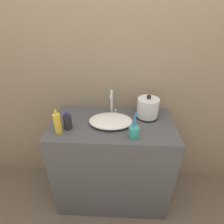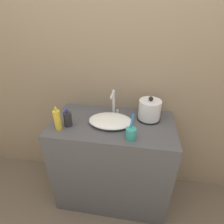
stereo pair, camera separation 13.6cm
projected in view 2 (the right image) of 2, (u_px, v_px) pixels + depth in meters
The scene contains 9 objects.
ground_plane at pixel (108, 217), 1.62m from camera, with size 12.00×12.00×0.00m, color #6B5B4C.
wall_back at pixel (118, 61), 1.45m from camera, with size 6.00×0.04×2.60m.
vanity_counter at pixel (112, 162), 1.63m from camera, with size 1.00×0.54×0.87m.
sink_basin at pixel (110, 121), 1.39m from camera, with size 0.35×0.25×0.06m.
faucet at pixel (114, 102), 1.46m from camera, with size 0.06×0.15×0.22m.
electric_kettle at pixel (149, 111), 1.43m from camera, with size 0.19×0.19×0.21m.
toothbrush_cup at pixel (131, 133), 1.22m from camera, with size 0.07×0.07×0.19m.
lotion_bottle at pixel (68, 119), 1.35m from camera, with size 0.06×0.06×0.15m.
shampoo_bottle at pixel (58, 120), 1.30m from camera, with size 0.05×0.05×0.20m.
Camera 2 is at (0.19, -0.90, 1.65)m, focal length 28.00 mm.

